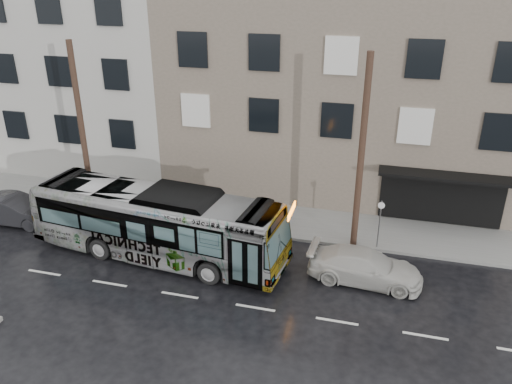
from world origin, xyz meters
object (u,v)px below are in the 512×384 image
Objects in this scene: utility_pole_front at (361,155)px; sign_post at (379,224)px; utility_pole_rear at (82,131)px; dark_sedan at (14,210)px; white_sedan at (365,267)px; bus at (157,223)px.

utility_pole_front is 3.75× the size of sign_post.
dark_sedan is (-3.30, -2.08, -3.90)m from utility_pole_rear.
utility_pole_front is at bearing -85.08° from dark_sedan.
dark_sedan is at bearing -173.16° from utility_pole_front.
dark_sedan is at bearing 91.02° from white_sedan.
white_sedan is (0.69, -2.77, -3.96)m from utility_pole_front.
utility_pole_front is at bearing 0.00° from utility_pole_rear.
bus is 2.52× the size of white_sedan.
bus is at bearing 95.35° from white_sedan.
sign_post is 10.23m from bus.
utility_pole_rear reaches higher than dark_sedan.
bus is 9.39m from white_sedan.
bus is (-9.74, -3.12, 0.33)m from sign_post.
sign_post is at bearing -66.20° from bus.
utility_pole_front is 0.75× the size of bus.
sign_post is 0.50× the size of white_sedan.
dark_sedan is (-18.40, -2.08, -0.60)m from sign_post.
utility_pole_rear reaches higher than bus.
utility_pole_rear is 5.51m from dark_sedan.
sign_post is (1.10, 0.00, -3.30)m from utility_pole_front.
utility_pole_rear is 6.88m from bus.
bus is at bearing -160.16° from utility_pole_front.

